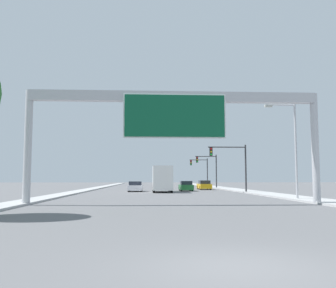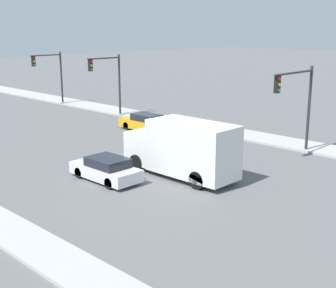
# 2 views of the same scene
# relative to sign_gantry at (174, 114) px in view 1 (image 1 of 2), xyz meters

# --- Properties ---
(ground_plane) EXTENTS (300.00, 300.00, 0.00)m
(ground_plane) POSITION_rel_sign_gantry_xyz_m (0.00, -17.91, -6.21)
(ground_plane) COLOR slate
(sidewalk_right) EXTENTS (3.00, 120.00, 0.15)m
(sidewalk_right) POSITION_rel_sign_gantry_xyz_m (11.25, 42.09, -6.14)
(sidewalk_right) COLOR #AEAEAE
(sidewalk_right) RESTS_ON ground
(median_strip_left) EXTENTS (2.00, 120.00, 0.15)m
(median_strip_left) POSITION_rel_sign_gantry_xyz_m (-10.75, 42.09, -6.14)
(median_strip_left) COLOR #AEAEAE
(median_strip_left) RESTS_ON ground
(sign_gantry) EXTENTS (20.42, 0.73, 7.81)m
(sign_gantry) POSITION_rel_sign_gantry_xyz_m (0.00, 0.00, 0.00)
(sign_gantry) COLOR #B2B2B7
(sign_gantry) RESTS_ON ground
(car_far_left) EXTENTS (1.89, 4.40, 1.36)m
(car_far_left) POSITION_rel_sign_gantry_xyz_m (-3.50, 25.15, -5.56)
(car_far_left) COLOR silver
(car_far_left) RESTS_ON ground
(car_far_center) EXTENTS (1.77, 4.72, 1.44)m
(car_far_center) POSITION_rel_sign_gantry_xyz_m (7.00, 33.02, -5.53)
(car_far_center) COLOR gold
(car_far_center) RESTS_ON ground
(car_near_center) EXTENTS (1.73, 4.51, 1.40)m
(car_near_center) POSITION_rel_sign_gantry_xyz_m (3.50, 26.87, -5.55)
(car_near_center) COLOR #1E662D
(car_near_center) RESTS_ON ground
(truck_box_primary) EXTENTS (2.42, 7.23, 3.30)m
(truck_box_primary) POSITION_rel_sign_gantry_xyz_m (0.00, 22.44, -4.54)
(truck_box_primary) COLOR white
(truck_box_primary) RESTS_ON ground
(traffic_light_near_intersection) EXTENTS (4.78, 0.32, 5.92)m
(traffic_light_near_intersection) POSITION_rel_sign_gantry_xyz_m (8.69, 20.09, -2.17)
(traffic_light_near_intersection) COLOR #2D2D30
(traffic_light_near_intersection) RESTS_ON ground
(traffic_light_mid_block) EXTENTS (3.81, 0.32, 5.92)m
(traffic_light_mid_block) POSITION_rel_sign_gantry_xyz_m (9.04, 40.09, -2.25)
(traffic_light_mid_block) COLOR #2D2D30
(traffic_light_mid_block) RESTS_ON ground
(traffic_light_far_intersection) EXTENTS (3.74, 0.32, 5.79)m
(traffic_light_far_intersection) POSITION_rel_sign_gantry_xyz_m (9.05, 50.09, -2.33)
(traffic_light_far_intersection) COLOR #2D2D30
(traffic_light_far_intersection) RESTS_ON ground
(street_lamp_right) EXTENTS (2.61, 0.28, 8.02)m
(street_lamp_right) POSITION_rel_sign_gantry_xyz_m (10.01, 4.52, -1.44)
(street_lamp_right) COLOR #B2B2B7
(street_lamp_right) RESTS_ON ground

